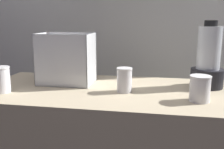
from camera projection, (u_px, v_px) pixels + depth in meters
back_wall_unit at (129, 17)px, 2.04m from camera, size 2.60×0.24×2.50m
carrot_display_bin at (67, 68)px, 1.50m from camera, size 0.30×0.21×0.28m
blender_pitcher at (208, 62)px, 1.40m from camera, size 0.17×0.17×0.36m
juice_cup_beet_far_left at (1, 81)px, 1.32m from camera, size 0.09×0.09×0.13m
juice_cup_mango_left at (124, 81)px, 1.33m from camera, size 0.08×0.08×0.12m
juice_cup_beet_middle at (200, 90)px, 1.18m from camera, size 0.10×0.10×0.12m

